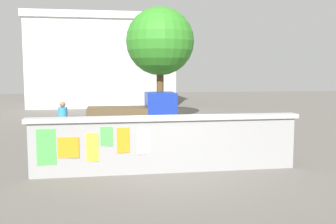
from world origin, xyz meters
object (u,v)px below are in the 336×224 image
object	(u,v)px
auto_rickshaw_truck	(137,115)
motorcycle	(118,148)
tree_roadside	(160,42)
bicycle_near	(87,141)
person_walking	(63,118)

from	to	relation	value
auto_rickshaw_truck	motorcycle	size ratio (longest dim) A/B	1.92
motorcycle	tree_roadside	distance (m)	10.43
auto_rickshaw_truck	bicycle_near	bearing A→B (deg)	-126.07
auto_rickshaw_truck	tree_roadside	distance (m)	6.14
bicycle_near	tree_roadside	bearing A→B (deg)	64.31
bicycle_near	tree_roadside	world-z (taller)	tree_roadside
auto_rickshaw_truck	person_walking	size ratio (longest dim) A/B	2.23
auto_rickshaw_truck	tree_roadside	bearing A→B (deg)	70.92
auto_rickshaw_truck	person_walking	distance (m)	3.10
bicycle_near	person_walking	xyz separation A→B (m)	(-0.91, 1.41, 0.62)
motorcycle	tree_roadside	size ratio (longest dim) A/B	0.31
motorcycle	person_walking	size ratio (longest dim) A/B	1.16
auto_rickshaw_truck	tree_roadside	size ratio (longest dim) A/B	0.59
motorcycle	tree_roadside	xyz separation A→B (m)	(2.61, 9.35, 3.82)
person_walking	tree_roadside	size ratio (longest dim) A/B	0.26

